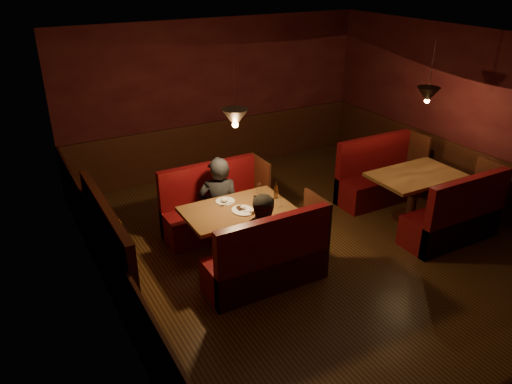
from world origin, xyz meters
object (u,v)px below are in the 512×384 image
main_bench_far (215,211)px  diner_b (266,225)px  main_table (238,219)px  second_bench_near (456,221)px  main_bench_near (269,264)px  second_bench_far (378,180)px  second_table (414,186)px  diner_a (218,189)px

main_bench_far → diner_b: 1.48m
main_table → second_bench_near: (2.99, -1.19, -0.25)m
main_bench_near → second_bench_far: bearing=23.8°
second_table → second_bench_near: second_bench_near is taller
main_bench_far → second_bench_far: size_ratio=1.03×
second_table → second_bench_far: second_bench_far is taller
main_table → second_bench_far: size_ratio=0.93×
second_bench_far → second_bench_near: size_ratio=1.00×
second_table → second_bench_far: 0.87m
main_bench_far → diner_b: (0.09, -1.42, 0.42)m
main_bench_near → diner_b: bearing=68.6°
second_bench_far → diner_a: bearing=178.7°
main_bench_near → second_table: bearing=9.1°
main_bench_far → second_table: size_ratio=1.13×
second_bench_near → main_table: bearing=158.3°
main_table → second_table: main_table is taller
main_table → diner_b: bearing=-79.8°
main_bench_far → diner_a: bearing=-99.0°
main_bench_far → main_bench_near: 1.65m
main_table → second_bench_far: 3.04m
main_bench_near → second_bench_near: (2.98, -0.37, 0.01)m
main_bench_far → diner_a: size_ratio=0.95×
main_bench_far → second_table: (2.94, -1.17, 0.24)m
second_bench_far → diner_b: bearing=-159.4°
main_bench_far → second_bench_near: (2.98, -2.02, 0.01)m
second_bench_near → diner_b: size_ratio=1.02×
diner_a → main_bench_far: bearing=-78.2°
main_bench_near → main_table: bearing=91.1°
diner_a → second_table: bearing=-176.1°
main_bench_near → diner_b: size_ratio=1.04×
main_table → second_bench_far: bearing=9.3°
second_bench_far → diner_b: (-2.89, -1.08, 0.41)m
second_table → second_bench_far: size_ratio=0.90×
main_bench_near → diner_a: size_ratio=0.95×
second_bench_near → diner_a: (-3.02, 1.75, 0.49)m
main_table → main_bench_near: 0.86m
main_table → second_bench_near: bearing=-21.7°
main_bench_far → diner_b: bearing=-86.4°
main_table → main_bench_far: bearing=88.9°
second_bench_near → diner_a: diner_a is taller
second_bench_near → main_bench_near: bearing=173.0°
main_bench_near → diner_a: (-0.04, 1.38, 0.49)m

